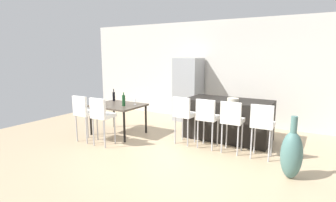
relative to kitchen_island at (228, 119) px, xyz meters
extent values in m
plane|color=tan|center=(-0.39, -1.14, -0.46)|extent=(10.00, 10.00, 0.00)
cube|color=beige|center=(-0.39, 1.55, 0.99)|extent=(10.00, 0.12, 2.90)
cube|color=black|center=(0.00, 0.00, 0.00)|extent=(1.92, 0.95, 0.92)
cube|color=white|center=(-0.71, -0.80, 0.19)|extent=(0.42, 0.42, 0.08)
cube|color=white|center=(-0.72, -0.97, 0.41)|extent=(0.40, 0.08, 0.36)
cylinder|color=#B2B2B7|center=(-0.86, -0.63, -0.16)|extent=(0.03, 0.03, 0.61)
cylinder|color=#B2B2B7|center=(-0.54, -0.64, -0.16)|extent=(0.03, 0.03, 0.61)
cylinder|color=#B2B2B7|center=(-0.87, -0.95, -0.16)|extent=(0.03, 0.03, 0.61)
cylinder|color=#B2B2B7|center=(-0.55, -0.96, -0.16)|extent=(0.03, 0.03, 0.61)
cube|color=white|center=(-0.17, -0.80, 0.19)|extent=(0.40, 0.40, 0.08)
cube|color=white|center=(-0.16, -0.97, 0.41)|extent=(0.40, 0.06, 0.36)
cylinder|color=#B2B2B7|center=(-0.33, -0.64, -0.16)|extent=(0.03, 0.03, 0.61)
cylinder|color=#B2B2B7|center=(-0.01, -0.63, -0.16)|extent=(0.03, 0.03, 0.61)
cylinder|color=#B2B2B7|center=(-0.32, -0.96, -0.16)|extent=(0.03, 0.03, 0.61)
cylinder|color=#B2B2B7|center=(0.00, -0.95, -0.16)|extent=(0.03, 0.03, 0.61)
cube|color=white|center=(0.35, -0.80, 0.19)|extent=(0.41, 0.41, 0.08)
cube|color=white|center=(0.36, -0.97, 0.41)|extent=(0.40, 0.07, 0.36)
cylinder|color=#B2B2B7|center=(0.19, -0.64, -0.16)|extent=(0.03, 0.03, 0.61)
cylinder|color=#B2B2B7|center=(0.51, -0.63, -0.16)|extent=(0.03, 0.03, 0.61)
cylinder|color=#B2B2B7|center=(0.20, -0.96, -0.16)|extent=(0.03, 0.03, 0.61)
cylinder|color=#B2B2B7|center=(0.52, -0.95, -0.16)|extent=(0.03, 0.03, 0.61)
cube|color=white|center=(0.93, -0.80, 0.19)|extent=(0.42, 0.42, 0.08)
cube|color=white|center=(0.94, -0.97, 0.41)|extent=(0.40, 0.08, 0.36)
cylinder|color=#B2B2B7|center=(0.77, -0.64, -0.16)|extent=(0.03, 0.03, 0.61)
cylinder|color=#B2B2B7|center=(1.09, -0.63, -0.16)|extent=(0.03, 0.03, 0.61)
cylinder|color=#B2B2B7|center=(0.78, -0.96, -0.16)|extent=(0.03, 0.03, 0.61)
cylinder|color=#B2B2B7|center=(1.10, -0.95, -0.16)|extent=(0.03, 0.03, 0.61)
cube|color=#4C4238|center=(-2.43, -1.02, 0.26)|extent=(1.17, 0.95, 0.04)
cylinder|color=black|center=(-2.95, -0.61, -0.11)|extent=(0.05, 0.05, 0.70)
cylinder|color=black|center=(-1.90, -0.61, -0.11)|extent=(0.05, 0.05, 0.70)
cylinder|color=black|center=(-2.95, -1.44, -0.11)|extent=(0.05, 0.05, 0.70)
cylinder|color=black|center=(-1.90, -1.44, -0.11)|extent=(0.05, 0.05, 0.70)
cube|color=white|center=(-2.69, -1.80, 0.19)|extent=(0.40, 0.40, 0.08)
cube|color=white|center=(-2.69, -1.97, 0.41)|extent=(0.40, 0.06, 0.36)
cylinder|color=#B2B2B7|center=(-2.85, -1.63, -0.16)|extent=(0.03, 0.03, 0.61)
cylinder|color=#B2B2B7|center=(-2.53, -1.64, -0.16)|extent=(0.03, 0.03, 0.61)
cylinder|color=#B2B2B7|center=(-2.85, -1.95, -0.16)|extent=(0.03, 0.03, 0.61)
cylinder|color=#B2B2B7|center=(-2.53, -1.96, -0.16)|extent=(0.03, 0.03, 0.61)
cube|color=white|center=(-2.16, -1.80, 0.19)|extent=(0.41, 0.41, 0.08)
cube|color=white|center=(-2.16, -1.97, 0.41)|extent=(0.40, 0.07, 0.36)
cylinder|color=#B2B2B7|center=(-2.33, -1.64, -0.16)|extent=(0.03, 0.03, 0.61)
cylinder|color=#B2B2B7|center=(-2.01, -1.63, -0.16)|extent=(0.03, 0.03, 0.61)
cylinder|color=#B2B2B7|center=(-2.32, -1.96, -0.16)|extent=(0.03, 0.03, 0.61)
cylinder|color=#B2B2B7|center=(-2.00, -1.95, -0.16)|extent=(0.03, 0.03, 0.61)
cylinder|color=black|center=(-2.87, -0.69, 0.40)|extent=(0.07, 0.07, 0.23)
cylinder|color=black|center=(-2.87, -0.69, 0.55)|extent=(0.02, 0.02, 0.08)
cylinder|color=#194723|center=(-2.19, -1.09, 0.41)|extent=(0.08, 0.08, 0.26)
cylinder|color=#194723|center=(-2.19, -1.09, 0.57)|extent=(0.03, 0.03, 0.06)
cylinder|color=silver|center=(-2.06, -0.84, 0.28)|extent=(0.06, 0.06, 0.00)
cylinder|color=silver|center=(-2.06, -0.84, 0.32)|extent=(0.01, 0.01, 0.08)
cone|color=silver|center=(-2.06, -0.84, 0.41)|extent=(0.07, 0.07, 0.09)
cube|color=#939699|center=(-1.59, 1.11, 0.46)|extent=(0.72, 0.68, 1.84)
cylinder|color=beige|center=(0.14, -0.14, 0.50)|extent=(0.25, 0.25, 0.07)
ellipsoid|color=#47706B|center=(1.52, -1.45, -0.08)|extent=(0.33, 0.33, 0.77)
cylinder|color=#47706B|center=(1.52, -1.45, 0.42)|extent=(0.10, 0.10, 0.27)
camera|label=1|loc=(1.89, -5.89, 1.50)|focal=28.55mm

